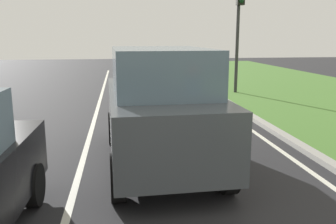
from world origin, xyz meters
The scene contains 6 objects.
ground_plane centered at (0.00, 14.00, 0.00)m, with size 60.00×60.00×0.00m, color #262628.
lane_line_center centered at (-0.70, 14.00, 0.00)m, with size 0.12×32.00×0.01m, color silver.
lane_line_right_edge centered at (3.60, 14.00, 0.00)m, with size 0.12×32.00×0.01m, color silver.
curb_right centered at (4.10, 14.00, 0.06)m, with size 0.24×48.00×0.12m, color #9E9B93.
car_suv_ahead centered at (0.84, 9.54, 1.17)m, with size 2.10×4.56×2.28m.
traffic_light_near_right centered at (5.18, 17.98, 3.34)m, with size 0.32×0.50×5.05m.
Camera 1 is at (0.09, 2.79, 2.49)m, focal length 38.55 mm.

